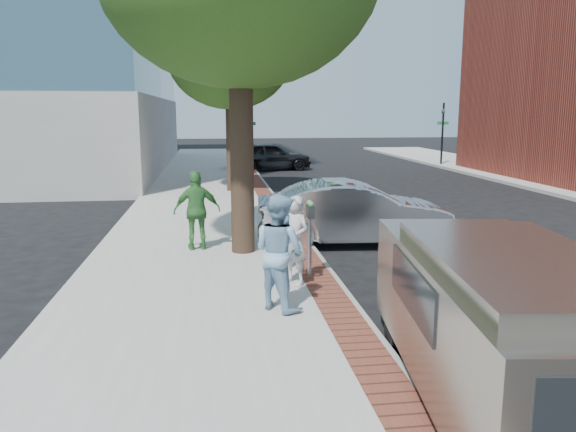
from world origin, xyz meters
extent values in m
plane|color=black|center=(0.00, 0.00, 0.00)|extent=(120.00, 120.00, 0.00)
cube|color=#9E9991|center=(-1.50, 8.00, 0.07)|extent=(5.00, 60.00, 0.15)
cube|color=brown|center=(0.70, 8.00, 0.15)|extent=(0.60, 60.00, 0.01)
cube|color=gray|center=(1.05, 8.00, 0.07)|extent=(0.10, 60.00, 0.15)
cylinder|color=black|center=(0.90, 22.00, 1.90)|extent=(0.12, 0.12, 3.80)
imported|color=black|center=(0.90, 22.00, 3.00)|extent=(0.18, 0.15, 0.90)
cube|color=#1E7238|center=(0.90, 22.00, 2.60)|extent=(0.70, 0.03, 0.18)
cylinder|color=black|center=(12.50, 22.00, 1.90)|extent=(0.12, 0.12, 3.80)
imported|color=black|center=(12.50, 22.00, 3.00)|extent=(0.18, 0.15, 0.90)
cube|color=#1E7238|center=(12.50, 22.00, 2.60)|extent=(0.70, 0.03, 0.18)
cylinder|color=black|center=(-0.60, 1.90, 2.35)|extent=(0.52, 0.52, 4.40)
cylinder|color=black|center=(-0.50, 12.00, 2.08)|extent=(0.40, 0.40, 3.85)
ellipsoid|color=#1F4413|center=(-0.50, 12.00, 5.32)|extent=(4.80, 4.80, 3.94)
cylinder|color=gray|center=(0.56, -0.25, 0.72)|extent=(0.07, 0.07, 1.15)
cube|color=#2D3030|center=(0.56, -0.34, 1.42)|extent=(0.12, 0.14, 0.24)
cube|color=#2D3030|center=(0.56, -0.16, 1.42)|extent=(0.12, 0.14, 0.24)
sphere|color=#3F8C4C|center=(0.56, -0.34, 1.57)|extent=(0.11, 0.11, 0.11)
sphere|color=#3F8C4C|center=(0.56, -0.16, 1.57)|extent=(0.11, 0.11, 0.11)
imported|color=#ACADB1|center=(0.21, -0.69, 0.97)|extent=(0.67, 0.71, 1.64)
imported|color=#85B0CD|center=(-0.23, -1.93, 1.08)|extent=(1.12, 1.15, 1.87)
imported|color=#3B803A|center=(-1.62, 2.22, 1.06)|extent=(1.11, 0.57, 1.81)
imported|color=silver|center=(2.21, 2.85, 0.79)|extent=(4.92, 2.00, 1.59)
imported|color=black|center=(1.96, 21.19, 0.79)|extent=(4.84, 2.40, 1.59)
cube|color=gray|center=(1.87, -5.04, 1.01)|extent=(2.51, 5.06, 1.37)
cube|color=gray|center=(2.14, -2.93, 0.73)|extent=(1.97, 1.13, 0.81)
cube|color=gray|center=(1.84, -5.34, 1.77)|extent=(2.13, 3.63, 0.16)
cylinder|color=black|center=(1.24, -3.38, 0.32)|extent=(0.30, 0.67, 0.65)
cylinder|color=black|center=(2.89, -3.59, 0.32)|extent=(0.30, 0.67, 0.65)
cube|color=black|center=(0.94, -4.72, 1.32)|extent=(0.27, 2.01, 0.56)
cube|color=black|center=(2.19, -2.48, 1.06)|extent=(1.61, 0.22, 0.40)
camera|label=1|loc=(-1.24, -10.53, 3.28)|focal=35.00mm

